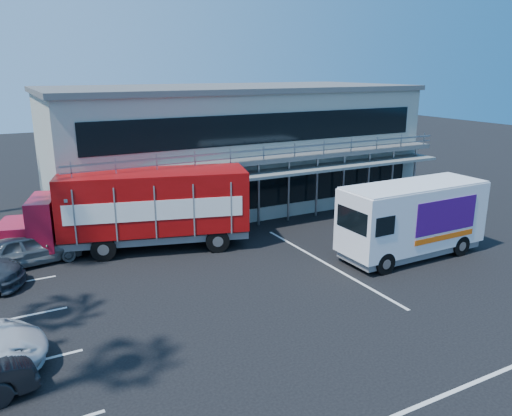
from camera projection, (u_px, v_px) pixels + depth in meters
name	position (u px, v px, depth m)	size (l,w,h in m)	color
ground	(330.00, 300.00, 18.58)	(120.00, 120.00, 0.00)	black
building	(230.00, 145.00, 31.64)	(22.40, 12.00, 7.30)	#959B8E
red_truck	(138.00, 208.00, 23.27)	(11.40, 5.47, 3.74)	maroon
white_van	(412.00, 218.00, 22.49)	(6.97, 2.46, 3.40)	white
parked_car_e	(30.00, 248.00, 21.85)	(1.75, 4.36, 1.49)	slate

